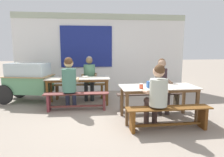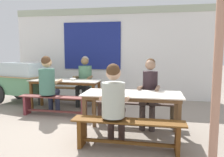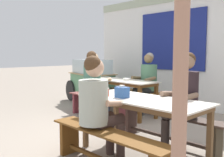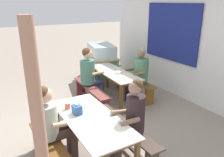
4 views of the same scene
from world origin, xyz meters
name	(u,v)px [view 3 (image 3 of 4)]	position (x,y,z in m)	size (l,w,h in m)	color
ground_plane	(103,135)	(0.00, 0.00, 0.00)	(40.00, 40.00, 0.00)	gray
backdrop_wall	(193,47)	(-0.02, 2.87, 1.44)	(6.09, 0.23, 2.76)	white
dining_table_far	(119,83)	(-0.82, 1.23, 0.67)	(1.78, 0.66, 0.75)	beige
dining_table_near	(142,104)	(0.99, -0.23, 0.67)	(1.68, 0.73, 0.75)	silver
bench_far_back	(138,97)	(-0.80, 1.83, 0.29)	(1.63, 0.32, 0.45)	brown
bench_far_front	(98,104)	(-0.84, 0.62, 0.30)	(1.64, 0.32, 0.45)	brown
bench_near_back	(168,124)	(0.99, 0.37, 0.31)	(1.67, 0.26, 0.45)	#41322A
bench_near_front	(106,145)	(0.98, -0.84, 0.30)	(1.67, 0.31, 0.45)	brown
food_cart	(92,77)	(-2.28, 1.66, 0.67)	(1.80, 1.14, 1.14)	#5D996B
person_center_facing	(147,79)	(-0.49, 1.76, 0.75)	(0.48, 0.57, 1.32)	#232627
person_right_near_table	(184,97)	(1.27, 0.30, 0.74)	(0.43, 0.53, 1.32)	#3F3532
person_left_back_turned	(94,79)	(-1.01, 0.68, 0.78)	(0.46, 0.56, 1.36)	#2D3550
person_near_front	(98,103)	(0.76, -0.77, 0.74)	(0.46, 0.60, 1.29)	#45322D
tissue_box	(122,92)	(0.77, -0.36, 0.82)	(0.16, 0.12, 0.16)	#2C5496
condiment_jar	(106,92)	(0.54, -0.43, 0.80)	(0.09, 0.09, 0.11)	#D35338
soup_bowl	(127,79)	(-0.62, 1.24, 0.77)	(0.15, 0.15, 0.04)	silver
wooden_support_post	(180,78)	(2.09, -1.18, 1.15)	(0.10, 0.10, 2.30)	tan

